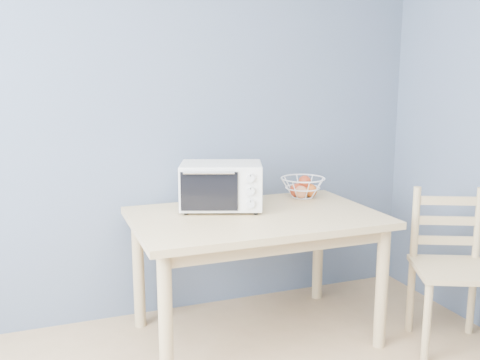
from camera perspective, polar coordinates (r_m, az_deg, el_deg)
name	(u,v)px	position (r m, az deg, el deg)	size (l,w,h in m)	color
room	(275,182)	(1.17, 3.73, -0.17)	(4.01, 4.51, 2.61)	tan
dining_table	(256,231)	(3.10, 1.67, -5.48)	(1.40, 0.90, 0.75)	tan
toaster_oven	(218,185)	(3.15, -2.36, -0.57)	(0.55, 0.46, 0.28)	silver
fruit_basket	(302,187)	(3.49, 6.68, -0.77)	(0.33, 0.33, 0.15)	white
dining_chair	(451,270)	(3.30, 21.59, -8.97)	(0.56, 0.56, 0.90)	tan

